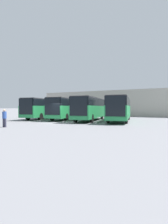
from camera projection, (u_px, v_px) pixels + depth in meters
ground_plane at (58, 123)px, 22.09m from camera, size 600.00×600.00×0.00m
bus_0 at (120, 108)px, 24.49m from camera, size 4.21×11.65×3.35m
curb_divider_0 at (101, 121)px, 23.94m from camera, size 1.26×6.62×0.15m
bus_1 at (90, 108)px, 25.97m from camera, size 4.21×11.65×3.35m
curb_divider_1 at (72, 120)px, 25.43m from camera, size 1.26×6.62×0.15m
bus_2 at (68, 108)px, 28.59m from camera, size 4.21×11.65×3.35m
curb_divider_2 at (51, 119)px, 28.04m from camera, size 1.26×6.62×0.15m
bus_3 at (45, 108)px, 30.14m from camera, size 4.21×11.65×3.35m
pedestrian at (4, 118)px, 17.08m from camera, size 0.42×0.42×1.77m
station_building at (113, 104)px, 45.04m from camera, size 32.21×16.48×5.72m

